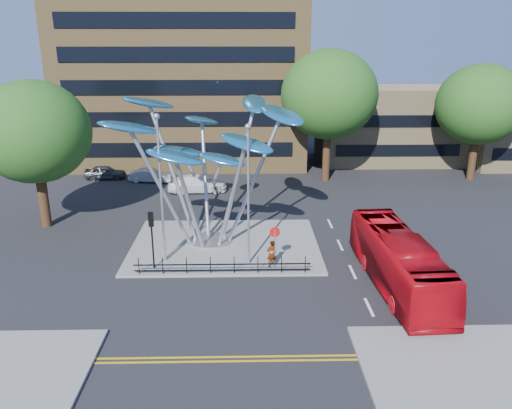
{
  "coord_description": "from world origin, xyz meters",
  "views": [
    {
      "loc": [
        0.35,
        -24.0,
        12.7
      ],
      "look_at": [
        0.96,
        4.0,
        3.49
      ],
      "focal_mm": 35.0,
      "sensor_mm": 36.0,
      "label": 1
    }
  ],
  "objects_px": {
    "traffic_light_island": "(151,228)",
    "red_bus": "(398,261)",
    "street_lamp_left": "(160,177)",
    "parked_car_right": "(197,184)",
    "street_lamp_right": "(248,183)",
    "leaf_sculpture": "(206,140)",
    "tree_far": "(480,105)",
    "tree_left": "(34,132)",
    "tree_right": "(329,95)",
    "parked_car_mid": "(150,175)",
    "pedestrian": "(272,254)",
    "parked_car_left": "(105,172)",
    "no_entry_sign_island": "(275,240)"
  },
  "relations": [
    {
      "from": "leaf_sculpture",
      "to": "parked_car_left",
      "type": "distance_m",
      "value": 20.58
    },
    {
      "from": "pedestrian",
      "to": "parked_car_right",
      "type": "xyz_separation_m",
      "value": [
        -5.74,
        15.84,
        -0.22
      ]
    },
    {
      "from": "tree_far",
      "to": "red_bus",
      "type": "xyz_separation_m",
      "value": [
        -13.5,
        -21.72,
        -5.62
      ]
    },
    {
      "from": "traffic_light_island",
      "to": "pedestrian",
      "type": "relative_size",
      "value": 2.09
    },
    {
      "from": "street_lamp_right",
      "to": "parked_car_right",
      "type": "xyz_separation_m",
      "value": [
        -4.41,
        15.34,
        -4.35
      ]
    },
    {
      "from": "no_entry_sign_island",
      "to": "street_lamp_left",
      "type": "bearing_deg",
      "value": 171.39
    },
    {
      "from": "leaf_sculpture",
      "to": "no_entry_sign_island",
      "type": "height_order",
      "value": "leaf_sculpture"
    },
    {
      "from": "tree_left",
      "to": "parked_car_mid",
      "type": "bearing_deg",
      "value": 65.42
    },
    {
      "from": "traffic_light_island",
      "to": "pedestrian",
      "type": "bearing_deg",
      "value": 0.0
    },
    {
      "from": "tree_far",
      "to": "street_lamp_right",
      "type": "xyz_separation_m",
      "value": [
        -21.5,
        -19.0,
        -2.01
      ]
    },
    {
      "from": "no_entry_sign_island",
      "to": "red_bus",
      "type": "distance_m",
      "value": 6.88
    },
    {
      "from": "street_lamp_left",
      "to": "parked_car_right",
      "type": "bearing_deg",
      "value": 87.72
    },
    {
      "from": "parked_car_mid",
      "to": "street_lamp_left",
      "type": "bearing_deg",
      "value": -159.25
    },
    {
      "from": "pedestrian",
      "to": "parked_car_mid",
      "type": "height_order",
      "value": "pedestrian"
    },
    {
      "from": "tree_far",
      "to": "red_bus",
      "type": "relative_size",
      "value": 1.02
    },
    {
      "from": "tree_left",
      "to": "parked_car_right",
      "type": "height_order",
      "value": "tree_left"
    },
    {
      "from": "tree_right",
      "to": "traffic_light_island",
      "type": "height_order",
      "value": "tree_right"
    },
    {
      "from": "street_lamp_left",
      "to": "traffic_light_island",
      "type": "relative_size",
      "value": 2.57
    },
    {
      "from": "red_bus",
      "to": "parked_car_mid",
      "type": "bearing_deg",
      "value": 125.84
    },
    {
      "from": "street_lamp_left",
      "to": "no_entry_sign_island",
      "type": "distance_m",
      "value": 7.47
    },
    {
      "from": "street_lamp_left",
      "to": "parked_car_mid",
      "type": "bearing_deg",
      "value": 102.89
    },
    {
      "from": "tree_right",
      "to": "street_lamp_right",
      "type": "height_order",
      "value": "tree_right"
    },
    {
      "from": "no_entry_sign_island",
      "to": "tree_left",
      "type": "bearing_deg",
      "value": 154.93
    },
    {
      "from": "street_lamp_right",
      "to": "leaf_sculpture",
      "type": "bearing_deg",
      "value": 124.91
    },
    {
      "from": "tree_far",
      "to": "red_bus",
      "type": "height_order",
      "value": "tree_far"
    },
    {
      "from": "leaf_sculpture",
      "to": "street_lamp_left",
      "type": "relative_size",
      "value": 1.45
    },
    {
      "from": "traffic_light_island",
      "to": "red_bus",
      "type": "xyz_separation_m",
      "value": [
        13.5,
        -2.22,
        -1.13
      ]
    },
    {
      "from": "street_lamp_right",
      "to": "tree_left",
      "type": "bearing_deg",
      "value": 154.23
    },
    {
      "from": "leaf_sculpture",
      "to": "parked_car_right",
      "type": "bearing_deg",
      "value": 98.97
    },
    {
      "from": "pedestrian",
      "to": "parked_car_left",
      "type": "xyz_separation_m",
      "value": [
        -14.99,
        20.36,
        -0.31
      ]
    },
    {
      "from": "leaf_sculpture",
      "to": "parked_car_left",
      "type": "bearing_deg",
      "value": 124.43
    },
    {
      "from": "parked_car_mid",
      "to": "traffic_light_island",
      "type": "bearing_deg",
      "value": -161.34
    },
    {
      "from": "parked_car_mid",
      "to": "parked_car_right",
      "type": "distance_m",
      "value": 5.81
    },
    {
      "from": "parked_car_right",
      "to": "pedestrian",
      "type": "bearing_deg",
      "value": -167.22
    },
    {
      "from": "parked_car_right",
      "to": "tree_left",
      "type": "bearing_deg",
      "value": 122.43
    },
    {
      "from": "tree_right",
      "to": "parked_car_mid",
      "type": "xyz_separation_m",
      "value": [
        -16.66,
        -0.33,
        -7.4
      ]
    },
    {
      "from": "street_lamp_right",
      "to": "traffic_light_island",
      "type": "height_order",
      "value": "street_lamp_right"
    },
    {
      "from": "tree_right",
      "to": "red_bus",
      "type": "height_order",
      "value": "tree_right"
    },
    {
      "from": "tree_right",
      "to": "tree_far",
      "type": "xyz_separation_m",
      "value": [
        14.0,
        0.0,
        -0.93
      ]
    },
    {
      "from": "traffic_light_island",
      "to": "tree_left",
      "type": "bearing_deg",
      "value": 140.19
    },
    {
      "from": "parked_car_right",
      "to": "red_bus",
      "type": "bearing_deg",
      "value": -152.64
    },
    {
      "from": "leaf_sculpture",
      "to": "parked_car_mid",
      "type": "distance_m",
      "value": 17.53
    },
    {
      "from": "traffic_light_island",
      "to": "red_bus",
      "type": "bearing_deg",
      "value": -9.33
    },
    {
      "from": "tree_left",
      "to": "pedestrian",
      "type": "xyz_separation_m",
      "value": [
        15.83,
        -7.5,
        -5.83
      ]
    },
    {
      "from": "red_bus",
      "to": "tree_far",
      "type": "bearing_deg",
      "value": 55.24
    },
    {
      "from": "tree_left",
      "to": "no_entry_sign_island",
      "type": "bearing_deg",
      "value": -25.07
    },
    {
      "from": "street_lamp_left",
      "to": "street_lamp_right",
      "type": "distance_m",
      "value": 5.03
    },
    {
      "from": "parked_car_left",
      "to": "street_lamp_right",
      "type": "bearing_deg",
      "value": -148.21
    },
    {
      "from": "tree_far",
      "to": "parked_car_right",
      "type": "relative_size",
      "value": 2.09
    },
    {
      "from": "street_lamp_left",
      "to": "pedestrian",
      "type": "bearing_deg",
      "value": -8.98
    }
  ]
}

